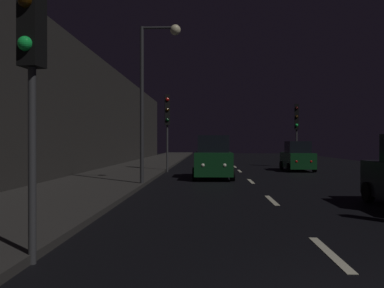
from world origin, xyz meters
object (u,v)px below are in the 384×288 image
at_px(traffic_light_far_right, 297,121).
at_px(car_approaching_headlights, 213,159).
at_px(traffic_light_near_left, 31,30).
at_px(car_parked_right_far, 297,157).
at_px(traffic_light_far_left, 167,116).
at_px(streetlamp_overhead, 153,78).

xyz_separation_m(traffic_light_far_right, car_approaching_headlights, (-6.34, -9.77, -2.41)).
relative_size(traffic_light_near_left, car_approaching_headlights, 1.12).
height_order(traffic_light_far_right, car_parked_right_far, traffic_light_far_right).
relative_size(traffic_light_far_right, car_approaching_headlights, 1.08).
xyz_separation_m(traffic_light_far_left, car_approaching_headlights, (2.81, -4.33, -2.50)).
bearing_deg(car_parked_right_far, traffic_light_near_left, 157.96).
xyz_separation_m(traffic_light_far_left, traffic_light_far_right, (9.15, 5.43, -0.09)).
relative_size(traffic_light_near_left, streetlamp_overhead, 0.72).
bearing_deg(traffic_light_near_left, car_parked_right_far, 166.13).
height_order(traffic_light_far_left, traffic_light_far_right, traffic_light_far_left).
xyz_separation_m(traffic_light_far_left, traffic_light_near_left, (-0.11, -19.43, 0.04)).
bearing_deg(traffic_light_near_left, traffic_light_far_right, 167.75).
distance_m(traffic_light_far_left, traffic_light_far_right, 10.64).
relative_size(traffic_light_far_left, traffic_light_far_right, 1.02).
bearing_deg(car_parked_right_far, car_approaching_headlights, 136.34).
relative_size(traffic_light_far_right, streetlamp_overhead, 0.70).
height_order(traffic_light_far_left, car_approaching_headlights, traffic_light_far_left).
distance_m(traffic_light_far_left, car_approaching_headlights, 5.74).
distance_m(traffic_light_near_left, traffic_light_far_right, 26.53).
distance_m(traffic_light_near_left, streetlamp_overhead, 10.95).
xyz_separation_m(traffic_light_near_left, streetlamp_overhead, (0.38, 10.90, 0.96)).
height_order(traffic_light_near_left, traffic_light_far_right, traffic_light_near_left).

